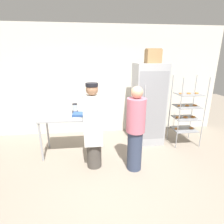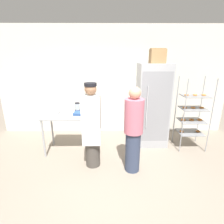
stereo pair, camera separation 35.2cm
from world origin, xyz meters
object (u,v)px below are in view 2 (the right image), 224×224
object	(u,v)px
refrigerator	(152,105)
donut_box	(52,113)
person_customer	(133,130)
person_baker	(92,125)
cardboard_storage_box	(158,56)
blender_pitcher	(78,108)
baking_rack	(192,114)
binder_stack	(81,114)

from	to	relation	value
refrigerator	donut_box	xyz separation A→B (m)	(-2.31, -0.47, -0.05)
person_customer	person_baker	bearing A→B (deg)	167.87
cardboard_storage_box	blender_pitcher	bearing A→B (deg)	-172.53
refrigerator	cardboard_storage_box	size ratio (longest dim) A/B	5.88
refrigerator	blender_pitcher	world-z (taller)	refrigerator
refrigerator	baking_rack	xyz separation A→B (m)	(0.90, -0.24, -0.16)
binder_stack	refrigerator	bearing A→B (deg)	18.72
refrigerator	person_baker	world-z (taller)	refrigerator
baking_rack	person_baker	size ratio (longest dim) A/B	1.01
person_baker	person_customer	bearing A→B (deg)	-12.13
binder_stack	donut_box	bearing A→B (deg)	171.97
baking_rack	person_customer	bearing A→B (deg)	-148.37
person_customer	cardboard_storage_box	bearing A→B (deg)	60.49
cardboard_storage_box	refrigerator	bearing A→B (deg)	116.74
refrigerator	person_customer	size ratio (longest dim) A/B	1.21
refrigerator	person_customer	bearing A→B (deg)	-117.45
refrigerator	person_customer	distance (m)	1.32
person_baker	cardboard_storage_box	bearing A→B (deg)	33.79
blender_pitcher	binder_stack	xyz separation A→B (m)	(0.12, -0.27, -0.06)
refrigerator	person_baker	xyz separation A→B (m)	(-1.38, -0.99, -0.12)
cardboard_storage_box	person_baker	bearing A→B (deg)	-146.21
blender_pitcher	person_customer	size ratio (longest dim) A/B	0.15
cardboard_storage_box	donut_box	bearing A→B (deg)	-169.89
donut_box	person_customer	distance (m)	1.85
donut_box	baking_rack	bearing A→B (deg)	4.12
donut_box	blender_pitcher	distance (m)	0.57
donut_box	cardboard_storage_box	world-z (taller)	cardboard_storage_box
cardboard_storage_box	person_baker	xyz separation A→B (m)	(-1.41, -0.94, -1.27)
blender_pitcher	person_customer	world-z (taller)	person_customer
donut_box	person_customer	world-z (taller)	person_customer
baking_rack	cardboard_storage_box	distance (m)	1.58
refrigerator	blender_pitcher	xyz separation A→B (m)	(-1.77, -0.29, 0.01)
binder_stack	cardboard_storage_box	size ratio (longest dim) A/B	0.93
blender_pitcher	binder_stack	distance (m)	0.30
baking_rack	donut_box	size ratio (longest dim) A/B	6.45
person_baker	person_customer	size ratio (longest dim) A/B	1.03
person_baker	blender_pitcher	bearing A→B (deg)	119.03
baking_rack	donut_box	distance (m)	3.22
baking_rack	binder_stack	size ratio (longest dim) A/B	5.39
donut_box	person_baker	xyz separation A→B (m)	(0.93, -0.53, -0.07)
person_customer	refrigerator	bearing A→B (deg)	62.55
blender_pitcher	person_customer	xyz separation A→B (m)	(1.17, -0.87, -0.17)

